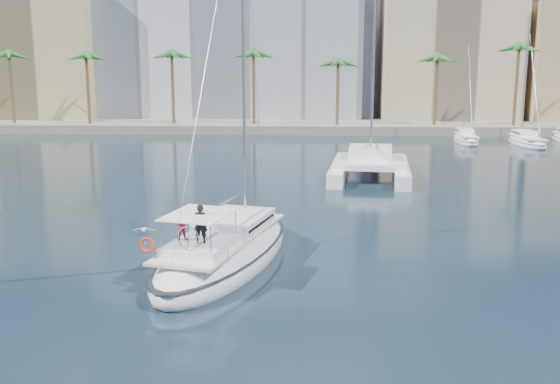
{
  "coord_description": "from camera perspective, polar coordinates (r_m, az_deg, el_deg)",
  "views": [
    {
      "loc": [
        1.12,
        -28.4,
        8.84
      ],
      "look_at": [
        -0.24,
        1.5,
        2.85
      ],
      "focal_mm": 40.0,
      "sensor_mm": 36.0,
      "label": 1
    }
  ],
  "objects": [
    {
      "name": "ground",
      "position": [
        29.77,
        0.34,
        -5.96
      ],
      "size": [
        160.0,
        160.0,
        0.0
      ],
      "primitive_type": "plane",
      "color": "black",
      "rests_on": "ground"
    },
    {
      "name": "quay",
      "position": [
        89.79,
        1.9,
        6.04
      ],
      "size": [
        120.0,
        14.0,
        1.2
      ],
      "primitive_type": "cube",
      "color": "gray",
      "rests_on": "ground"
    },
    {
      "name": "building_modern",
      "position": [
        102.38,
        -4.9,
        14.16
      ],
      "size": [
        42.0,
        16.0,
        28.0
      ],
      "primitive_type": "cube",
      "color": "silver",
      "rests_on": "ground"
    },
    {
      "name": "building_tan_left",
      "position": [
        106.54,
        -21.73,
        11.69
      ],
      "size": [
        22.0,
        14.0,
        22.0
      ],
      "primitive_type": "cube",
      "color": "tan",
      "rests_on": "ground"
    },
    {
      "name": "building_beige",
      "position": [
        100.6,
        14.91,
        11.6
      ],
      "size": [
        20.0,
        14.0,
        20.0
      ],
      "primitive_type": "cube",
      "color": "tan",
      "rests_on": "ground"
    },
    {
      "name": "palm_left",
      "position": [
        92.35,
        -20.16,
        11.53
      ],
      "size": [
        3.6,
        3.6,
        12.3
      ],
      "color": "brown",
      "rests_on": "ground"
    },
    {
      "name": "palm_centre",
      "position": [
        85.42,
        1.91,
        12.27
      ],
      "size": [
        3.6,
        3.6,
        12.3
      ],
      "color": "brown",
      "rests_on": "ground"
    },
    {
      "name": "palm_right",
      "position": [
        91.52,
        24.17,
        11.25
      ],
      "size": [
        3.6,
        3.6,
        12.3
      ],
      "color": "brown",
      "rests_on": "ground"
    },
    {
      "name": "main_sloop",
      "position": [
        28.65,
        -5.01,
        -5.53
      ],
      "size": [
        7.06,
        13.3,
        18.84
      ],
      "rotation": [
        0.0,
        0.0,
        -0.25
      ],
      "color": "white",
      "rests_on": "ground"
    },
    {
      "name": "catamaran",
      "position": [
        51.77,
        8.24,
        2.66
      ],
      "size": [
        7.54,
        13.03,
        18.06
      ],
      "rotation": [
        0.0,
        0.0,
        -0.11
      ],
      "color": "white",
      "rests_on": "ground"
    },
    {
      "name": "seagull",
      "position": [
        34.31,
        -12.33,
        -3.36
      ],
      "size": [
        1.14,
        0.49,
        0.21
      ],
      "color": "silver",
      "rests_on": "ground"
    },
    {
      "name": "moored_yacht_a",
      "position": [
        78.23,
        16.62,
        4.35
      ],
      "size": [
        3.37,
        9.52,
        11.9
      ],
      "primitive_type": null,
      "rotation": [
        0.0,
        0.0,
        -0.07
      ],
      "color": "white",
      "rests_on": "ground"
    },
    {
      "name": "moored_yacht_b",
      "position": [
        78.16,
        21.6,
        4.03
      ],
      "size": [
        3.32,
        10.83,
        13.72
      ],
      "primitive_type": null,
      "rotation": [
        0.0,
        0.0,
        -0.02
      ],
      "color": "white",
      "rests_on": "ground"
    }
  ]
}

